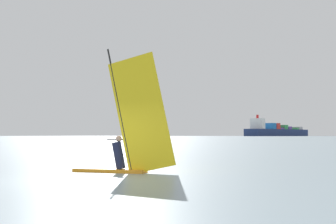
% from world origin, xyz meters
% --- Properties ---
extents(ground_plane, '(4000.00, 4000.00, 0.00)m').
position_xyz_m(ground_plane, '(0.00, 0.00, 0.00)').
color(ground_plane, gray).
extents(windsurfer, '(3.80, 0.93, 4.47)m').
position_xyz_m(windsurfer, '(-0.17, 2.60, 1.27)').
color(windsurfer, orange).
rests_on(windsurfer, ground_plane).
extents(cargo_ship, '(78.58, 180.10, 35.97)m').
position_xyz_m(cargo_ship, '(-167.47, 792.36, 8.75)').
color(cargo_ship, navy).
rests_on(cargo_ship, ground_plane).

